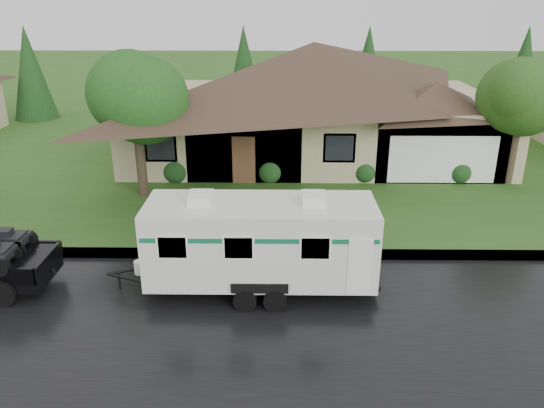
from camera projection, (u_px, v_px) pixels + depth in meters
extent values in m
plane|color=#2C5219|center=(268.00, 292.00, 15.14)|extent=(140.00, 140.00, 0.00)
cube|color=black|center=(266.00, 333.00, 13.28)|extent=(140.00, 8.00, 0.01)
cube|color=gray|center=(269.00, 254.00, 17.21)|extent=(140.00, 0.50, 0.15)
cube|color=#2C5219|center=(274.00, 148.00, 29.06)|extent=(140.00, 26.00, 0.15)
cube|color=tan|center=(312.00, 124.00, 27.52)|extent=(18.00, 10.00, 3.00)
pyramid|color=#3D2E21|center=(314.00, 42.00, 26.01)|extent=(19.44, 10.80, 2.60)
cube|color=tan|center=(431.00, 142.00, 24.72)|extent=(5.76, 4.00, 2.70)
cylinder|color=#382B1E|center=(141.00, 165.00, 21.62)|extent=(0.40, 0.40, 2.56)
sphere|color=#265E1E|center=(135.00, 96.00, 20.58)|extent=(3.54, 3.54, 3.54)
cylinder|color=#382B1E|center=(511.00, 157.00, 23.00)|extent=(0.39, 0.39, 2.43)
sphere|color=#335F1F|center=(522.00, 95.00, 22.02)|extent=(3.35, 3.35, 3.35)
sphere|color=#143814|center=(176.00, 170.00, 23.60)|extent=(1.00, 1.00, 1.00)
sphere|color=#143814|center=(270.00, 170.00, 23.55)|extent=(1.00, 1.00, 1.00)
sphere|color=#143814|center=(365.00, 170.00, 23.50)|extent=(1.00, 1.00, 1.00)
sphere|color=#143814|center=(459.00, 171.00, 23.44)|extent=(1.00, 1.00, 1.00)
cube|color=black|center=(14.00, 261.00, 15.01)|extent=(1.97, 1.70, 0.05)
cylinder|color=black|center=(3.00, 293.00, 14.38)|extent=(0.75, 0.29, 0.75)
cylinder|color=black|center=(31.00, 262.00, 16.01)|extent=(0.75, 0.29, 0.75)
cube|color=silver|center=(261.00, 240.00, 14.66)|extent=(6.26, 2.15, 2.19)
cube|color=black|center=(261.00, 279.00, 15.11)|extent=(6.62, 1.07, 0.13)
cube|color=#0D5F3F|center=(261.00, 224.00, 14.48)|extent=(6.14, 2.17, 0.13)
cube|color=white|center=(201.00, 198.00, 14.22)|extent=(0.63, 0.72, 0.29)
cube|color=white|center=(314.00, 199.00, 14.18)|extent=(0.63, 0.72, 0.29)
cylinder|color=black|center=(245.00, 300.00, 14.15)|extent=(0.63, 0.21, 0.63)
cylinder|color=black|center=(249.00, 263.00, 16.12)|extent=(0.63, 0.21, 0.63)
cylinder|color=black|center=(275.00, 300.00, 14.14)|extent=(0.63, 0.21, 0.63)
cylinder|color=black|center=(276.00, 263.00, 16.11)|extent=(0.63, 0.21, 0.63)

